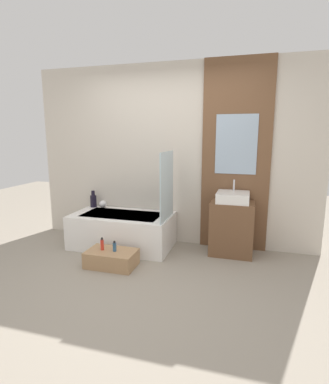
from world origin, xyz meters
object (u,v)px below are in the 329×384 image
wooden_step_bench (112,258)px  bathtub (122,230)px  sink (233,197)px  bottle_soap_secondary (115,247)px  vase_tall_dark (93,200)px  bottle_soap_primary (102,244)px  vase_round_light (103,204)px

wooden_step_bench → bathtub: bearing=102.4°
sink → bottle_soap_secondary: (-1.34, -0.82, -0.53)m
bathtub → vase_tall_dark: vase_tall_dark is taller
bathtub → bottle_soap_secondary: bearing=-74.0°
sink → vase_tall_dark: sink is taller
bathtub → vase_tall_dark: size_ratio=5.50×
bathtub → wooden_step_bench: (0.15, -0.66, -0.14)m
wooden_step_bench → bottle_soap_primary: bearing=-180.0°
vase_tall_dark → wooden_step_bench: bearing=-51.3°
bathtub → bottle_soap_secondary: 0.69m
bathtub → sink: bearing=5.8°
vase_round_light → bottle_soap_secondary: vase_round_light is taller
wooden_step_bench → bottle_soap_primary: size_ratio=3.86×
bathtub → vase_tall_dark: bearing=155.0°
wooden_step_bench → bottle_soap_primary: 0.21m
sink → vase_tall_dark: (-2.15, 0.13, -0.20)m
vase_round_light → vase_tall_dark: bearing=177.2°
sink → bottle_soap_primary: size_ratio=2.67×
bathtub → sink: size_ratio=3.41×
bottle_soap_secondary → bottle_soap_primary: bearing=180.0°
wooden_step_bench → bottle_soap_primary: (-0.12, -0.00, 0.17)m
vase_round_light → wooden_step_bench: bearing=-57.9°
bottle_soap_secondary → wooden_step_bench: bearing=180.0°
bathtub → bottle_soap_primary: bearing=-87.9°
sink → vase_round_light: size_ratio=3.65×
vase_tall_dark → bottle_soap_secondary: bearing=-49.7°
wooden_step_bench → sink: size_ratio=1.45×
wooden_step_bench → vase_round_light: size_ratio=5.28×
sink → vase_round_light: sink is taller
bottle_soap_primary → bottle_soap_secondary: 0.17m
vase_round_light → bottle_soap_secondary: (0.64, -0.94, -0.28)m
bottle_soap_secondary → sink: bearing=31.3°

